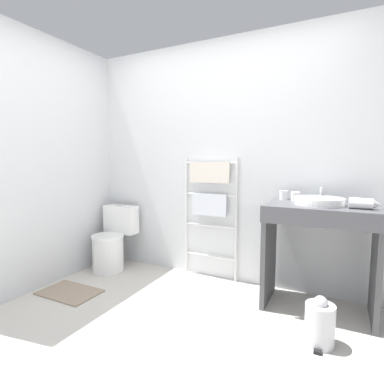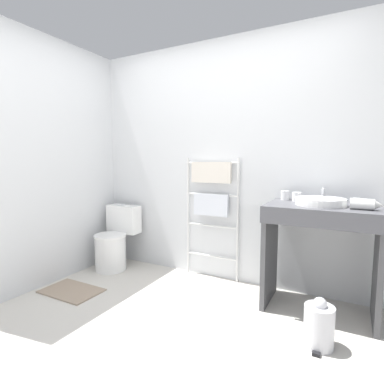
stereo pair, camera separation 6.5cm
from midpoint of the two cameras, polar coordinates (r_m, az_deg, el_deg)
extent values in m
plane|color=beige|center=(2.25, -10.86, -27.98)|extent=(12.00, 12.00, 0.00)
cube|color=silver|center=(3.17, 5.31, 5.71)|extent=(3.21, 0.12, 2.47)
cube|color=silver|center=(3.47, -24.60, 5.22)|extent=(0.12, 2.12, 2.47)
cylinder|color=white|center=(3.61, -16.19, -11.24)|extent=(0.34, 0.34, 0.39)
cylinder|color=white|center=(3.55, -16.29, -8.06)|extent=(0.36, 0.36, 0.02)
cube|color=white|center=(3.69, -13.86, -5.03)|extent=(0.41, 0.17, 0.33)
cylinder|color=silver|center=(3.66, -13.93, -2.43)|extent=(0.05, 0.05, 0.01)
cylinder|color=silver|center=(3.31, -1.68, -4.63)|extent=(0.02, 0.02, 1.28)
cylinder|color=silver|center=(3.08, 7.84, -5.49)|extent=(0.02, 0.02, 1.28)
cylinder|color=silver|center=(3.29, 2.87, -12.06)|extent=(0.58, 0.02, 0.02)
cylinder|color=silver|center=(3.20, 2.90, -6.41)|extent=(0.58, 0.02, 0.02)
cylinder|color=silver|center=(3.15, 2.93, -0.49)|extent=(0.58, 0.02, 0.02)
cylinder|color=silver|center=(3.12, 2.97, 5.57)|extent=(0.58, 0.02, 0.02)
cube|color=silver|center=(3.10, 2.75, 3.76)|extent=(0.44, 0.04, 0.22)
cube|color=silver|center=(3.13, 2.72, -2.44)|extent=(0.38, 0.04, 0.23)
cube|color=#4C4C51|center=(2.65, 22.71, -2.63)|extent=(0.86, 0.56, 0.03)
cube|color=#4C4C51|center=(2.39, 22.20, -5.13)|extent=(0.86, 0.02, 0.10)
cube|color=#4C4C4F|center=(2.80, 13.76, -11.24)|extent=(0.04, 0.47, 0.86)
cube|color=#4C4C4F|center=(2.75, 31.06, -12.29)|extent=(0.04, 0.47, 0.86)
cylinder|color=white|center=(2.63, 22.42, -1.63)|extent=(0.39, 0.39, 0.06)
cylinder|color=silver|center=(2.63, 22.44, -1.08)|extent=(0.32, 0.32, 0.01)
cylinder|color=silver|center=(2.85, 22.78, -0.42)|extent=(0.02, 0.02, 0.12)
cylinder|color=silver|center=(2.80, 22.76, 0.50)|extent=(0.02, 0.09, 0.02)
cylinder|color=white|center=(2.87, 16.45, -0.57)|extent=(0.08, 0.08, 0.08)
cylinder|color=white|center=(2.80, 18.47, -0.81)|extent=(0.08, 0.08, 0.08)
cylinder|color=white|center=(2.54, 28.82, -1.93)|extent=(0.16, 0.08, 0.08)
cone|color=silver|center=(2.55, 31.22, -2.04)|extent=(0.06, 0.07, 0.07)
cube|color=white|center=(2.63, 27.99, -1.64)|extent=(0.05, 0.10, 0.06)
cylinder|color=silver|center=(2.38, 22.37, -22.32)|extent=(0.20, 0.20, 0.28)
sphere|color=silver|center=(2.31, 22.54, -18.82)|extent=(0.09, 0.09, 0.09)
cube|color=black|center=(2.35, 21.99, -26.42)|extent=(0.05, 0.04, 0.02)
cube|color=gray|center=(3.23, -22.85, -17.18)|extent=(0.56, 0.36, 0.01)
camera|label=1|loc=(0.03, -90.74, -0.08)|focal=28.00mm
camera|label=2|loc=(0.03, 89.26, 0.08)|focal=28.00mm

